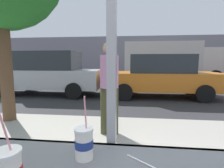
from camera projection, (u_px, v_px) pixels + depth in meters
ground_plane at (129, 89)px, 8.95m from camera, size 60.00×60.00×0.00m
sidewalk_strip at (123, 152)px, 2.63m from camera, size 16.00×2.80×0.16m
building_facade_far at (130, 56)px, 18.66m from camera, size 28.00×1.20×4.08m
soda_cup_right at (84, 143)px, 0.81m from camera, size 0.09×0.09×0.31m
loose_straw at (144, 163)px, 0.78m from camera, size 0.15×0.12×0.01m
parked_car_silver at (49, 73)px, 7.53m from camera, size 4.67×1.91×1.87m
parked_car_orange at (160, 76)px, 7.01m from camera, size 4.59×2.00×1.72m
box_truck at (171, 60)px, 12.15m from camera, size 6.76×2.44×2.76m
pedestrian at (109, 82)px, 2.99m from camera, size 0.32×0.32×1.63m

